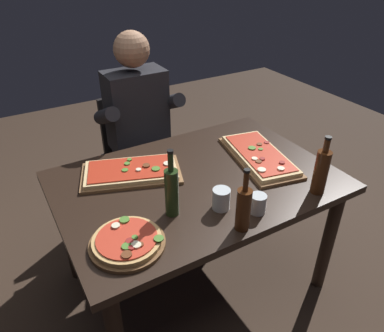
{
  "coord_description": "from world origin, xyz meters",
  "views": [
    {
      "loc": [
        -0.81,
        -1.34,
        1.78
      ],
      "look_at": [
        0.0,
        0.05,
        0.79
      ],
      "focal_mm": 34.41,
      "sensor_mm": 36.0,
      "label": 1
    }
  ],
  "objects_px": {
    "pizza_rectangular_front": "(131,172)",
    "wine_bottle_dark": "(243,208)",
    "pizza_round_far": "(127,241)",
    "oil_bottle_amber": "(321,171)",
    "dining_table": "(197,194)",
    "pizza_rectangular_left": "(259,155)",
    "vinegar_bottle_green": "(172,191)",
    "tumbler_near_camera": "(221,199)",
    "tumbler_far_side": "(258,205)",
    "diner_chair": "(136,151)",
    "seated_diner": "(140,125)"
  },
  "relations": [
    {
      "from": "pizza_round_far",
      "to": "tumbler_near_camera",
      "type": "height_order",
      "value": "tumbler_near_camera"
    },
    {
      "from": "tumbler_far_side",
      "to": "seated_diner",
      "type": "height_order",
      "value": "seated_diner"
    },
    {
      "from": "pizza_round_far",
      "to": "seated_diner",
      "type": "height_order",
      "value": "seated_diner"
    },
    {
      "from": "wine_bottle_dark",
      "to": "vinegar_bottle_green",
      "type": "distance_m",
      "value": 0.31
    },
    {
      "from": "pizza_rectangular_front",
      "to": "wine_bottle_dark",
      "type": "bearing_deg",
      "value": -68.28
    },
    {
      "from": "pizza_rectangular_left",
      "to": "wine_bottle_dark",
      "type": "relative_size",
      "value": 2.0
    },
    {
      "from": "pizza_rectangular_left",
      "to": "seated_diner",
      "type": "xyz_separation_m",
      "value": [
        -0.4,
        0.73,
        -0.02
      ]
    },
    {
      "from": "vinegar_bottle_green",
      "to": "tumbler_near_camera",
      "type": "height_order",
      "value": "vinegar_bottle_green"
    },
    {
      "from": "vinegar_bottle_green",
      "to": "tumbler_near_camera",
      "type": "xyz_separation_m",
      "value": [
        0.21,
        -0.08,
        -0.07
      ]
    },
    {
      "from": "dining_table",
      "to": "oil_bottle_amber",
      "type": "xyz_separation_m",
      "value": [
        0.45,
        -0.39,
        0.21
      ]
    },
    {
      "from": "tumbler_near_camera",
      "to": "tumbler_far_side",
      "type": "bearing_deg",
      "value": -39.98
    },
    {
      "from": "vinegar_bottle_green",
      "to": "oil_bottle_amber",
      "type": "bearing_deg",
      "value": -16.76
    },
    {
      "from": "pizza_rectangular_front",
      "to": "vinegar_bottle_green",
      "type": "relative_size",
      "value": 1.76
    },
    {
      "from": "dining_table",
      "to": "vinegar_bottle_green",
      "type": "distance_m",
      "value": 0.37
    },
    {
      "from": "tumbler_far_side",
      "to": "diner_chair",
      "type": "height_order",
      "value": "diner_chair"
    },
    {
      "from": "dining_table",
      "to": "seated_diner",
      "type": "relative_size",
      "value": 1.05
    },
    {
      "from": "pizza_rectangular_left",
      "to": "seated_diner",
      "type": "height_order",
      "value": "seated_diner"
    },
    {
      "from": "pizza_round_far",
      "to": "wine_bottle_dark",
      "type": "distance_m",
      "value": 0.49
    },
    {
      "from": "oil_bottle_amber",
      "to": "vinegar_bottle_green",
      "type": "relative_size",
      "value": 0.93
    },
    {
      "from": "pizza_round_far",
      "to": "vinegar_bottle_green",
      "type": "height_order",
      "value": "vinegar_bottle_green"
    },
    {
      "from": "diner_chair",
      "to": "wine_bottle_dark",
      "type": "bearing_deg",
      "value": -91.47
    },
    {
      "from": "pizza_rectangular_front",
      "to": "tumbler_near_camera",
      "type": "distance_m",
      "value": 0.52
    },
    {
      "from": "dining_table",
      "to": "tumbler_far_side",
      "type": "height_order",
      "value": "tumbler_far_side"
    },
    {
      "from": "tumbler_near_camera",
      "to": "diner_chair",
      "type": "relative_size",
      "value": 0.11
    },
    {
      "from": "diner_chair",
      "to": "seated_diner",
      "type": "relative_size",
      "value": 0.65
    },
    {
      "from": "oil_bottle_amber",
      "to": "tumbler_far_side",
      "type": "distance_m",
      "value": 0.36
    },
    {
      "from": "wine_bottle_dark",
      "to": "tumbler_far_side",
      "type": "distance_m",
      "value": 0.15
    },
    {
      "from": "dining_table",
      "to": "pizza_rectangular_left",
      "type": "height_order",
      "value": "pizza_rectangular_left"
    },
    {
      "from": "diner_chair",
      "to": "dining_table",
      "type": "bearing_deg",
      "value": -90.35
    },
    {
      "from": "pizza_rectangular_front",
      "to": "tumbler_far_side",
      "type": "distance_m",
      "value": 0.68
    },
    {
      "from": "pizza_rectangular_left",
      "to": "tumbler_near_camera",
      "type": "xyz_separation_m",
      "value": [
        -0.43,
        -0.26,
        0.03
      ]
    },
    {
      "from": "oil_bottle_amber",
      "to": "diner_chair",
      "type": "xyz_separation_m",
      "value": [
        -0.44,
        1.24,
        -0.37
      ]
    },
    {
      "from": "vinegar_bottle_green",
      "to": "tumbler_far_side",
      "type": "height_order",
      "value": "vinegar_bottle_green"
    },
    {
      "from": "pizza_rectangular_front",
      "to": "diner_chair",
      "type": "xyz_separation_m",
      "value": [
        0.28,
        0.65,
        -0.27
      ]
    },
    {
      "from": "seated_diner",
      "to": "pizza_rectangular_front",
      "type": "bearing_deg",
      "value": -117.65
    },
    {
      "from": "pizza_rectangular_front",
      "to": "tumbler_far_side",
      "type": "relative_size",
      "value": 6.36
    },
    {
      "from": "tumbler_near_camera",
      "to": "seated_diner",
      "type": "xyz_separation_m",
      "value": [
        0.03,
        0.99,
        -0.05
      ]
    },
    {
      "from": "pizza_rectangular_left",
      "to": "tumbler_near_camera",
      "type": "bearing_deg",
      "value": -148.84
    },
    {
      "from": "wine_bottle_dark",
      "to": "diner_chair",
      "type": "bearing_deg",
      "value": 88.53
    },
    {
      "from": "pizza_round_far",
      "to": "diner_chair",
      "type": "bearing_deg",
      "value": 66.49
    },
    {
      "from": "pizza_rectangular_left",
      "to": "tumbler_near_camera",
      "type": "relative_size",
      "value": 5.87
    },
    {
      "from": "oil_bottle_amber",
      "to": "vinegar_bottle_green",
      "type": "distance_m",
      "value": 0.71
    },
    {
      "from": "vinegar_bottle_green",
      "to": "seated_diner",
      "type": "bearing_deg",
      "value": 75.24
    },
    {
      "from": "pizza_rectangular_front",
      "to": "oil_bottle_amber",
      "type": "distance_m",
      "value": 0.94
    },
    {
      "from": "pizza_round_far",
      "to": "wine_bottle_dark",
      "type": "relative_size",
      "value": 1.05
    },
    {
      "from": "pizza_round_far",
      "to": "oil_bottle_amber",
      "type": "distance_m",
      "value": 0.94
    },
    {
      "from": "wine_bottle_dark",
      "to": "tumbler_near_camera",
      "type": "xyz_separation_m",
      "value": [
        -0.0,
        0.16,
        -0.06
      ]
    },
    {
      "from": "tumbler_near_camera",
      "to": "tumbler_far_side",
      "type": "height_order",
      "value": "tumbler_near_camera"
    },
    {
      "from": "pizza_rectangular_left",
      "to": "dining_table",
      "type": "bearing_deg",
      "value": -179.85
    },
    {
      "from": "pizza_rectangular_front",
      "to": "pizza_round_far",
      "type": "xyz_separation_m",
      "value": [
        -0.21,
        -0.47,
        0.0
      ]
    }
  ]
}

